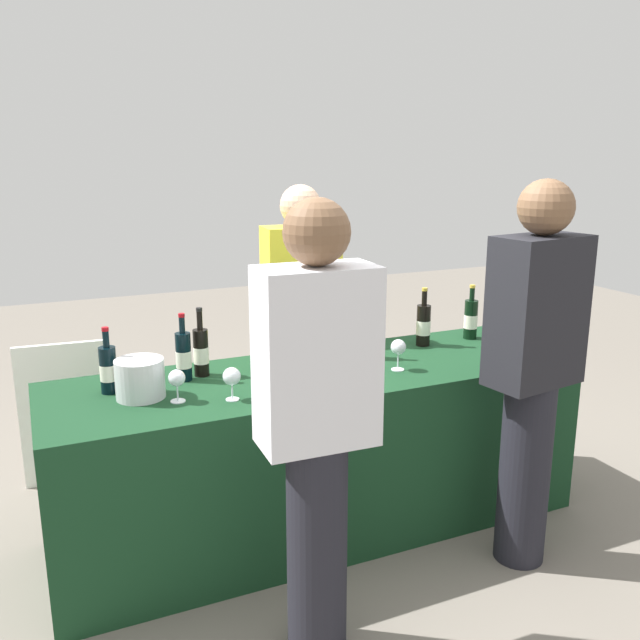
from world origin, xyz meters
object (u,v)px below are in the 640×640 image
at_px(wine_bottle_0, 108,369).
at_px(wine_bottle_2, 201,352).
at_px(wine_bottle_6, 423,325).
at_px(wine_glass_3, 398,348).
at_px(guest_1, 533,364).
at_px(wine_glass_1, 232,377).
at_px(wine_glass_2, 324,360).
at_px(guest_0, 317,421).
at_px(server_pouring, 301,323).
at_px(menu_board, 65,414).
at_px(wine_bottle_7, 471,319).
at_px(wine_glass_0, 177,379).
at_px(wine_bottle_1, 184,356).
at_px(wine_bottle_3, 268,348).
at_px(ice_bucket, 140,379).
at_px(wine_bottle_5, 363,337).
at_px(wine_bottle_4, 293,348).

bearing_deg(wine_bottle_0, wine_bottle_2, 8.32).
distance_m(wine_bottle_6, wine_glass_3, 0.46).
height_order(wine_glass_3, guest_1, guest_1).
xyz_separation_m(wine_glass_1, wine_glass_2, (0.46, 0.08, -0.01)).
distance_m(wine_bottle_2, guest_1, 1.47).
height_order(wine_bottle_6, wine_glass_2, wine_bottle_6).
height_order(guest_0, guest_1, guest_1).
xyz_separation_m(server_pouring, menu_board, (-1.24, 0.42, -0.49)).
bearing_deg(wine_bottle_7, wine_glass_2, -163.80).
relative_size(wine_glass_0, wine_glass_3, 0.92).
relative_size(wine_bottle_1, guest_1, 0.18).
bearing_deg(wine_glass_1, guest_1, -19.96).
relative_size(wine_bottle_1, wine_bottle_2, 0.97).
height_order(wine_bottle_1, wine_bottle_3, wine_bottle_3).
height_order(wine_bottle_3, wine_glass_3, wine_bottle_3).
height_order(wine_bottle_1, wine_glass_0, wine_bottle_1).
height_order(server_pouring, guest_1, guest_1).
bearing_deg(ice_bucket, wine_bottle_2, 30.11).
relative_size(wine_bottle_2, menu_board, 0.40).
xyz_separation_m(wine_bottle_6, ice_bucket, (-1.51, -0.19, -0.03)).
height_order(wine_bottle_3, wine_bottle_7, wine_bottle_3).
relative_size(wine_glass_3, server_pouring, 0.09).
xyz_separation_m(wine_bottle_5, wine_glass_3, (0.06, -0.24, 0.00)).
distance_m(wine_bottle_1, wine_bottle_4, 0.50).
xyz_separation_m(wine_bottle_3, wine_bottle_6, (0.90, 0.08, -0.00)).
height_order(wine_glass_1, menu_board, wine_glass_1).
bearing_deg(wine_bottle_2, ice_bucket, -149.89).
height_order(wine_bottle_5, guest_0, guest_0).
distance_m(wine_bottle_3, guest_0, 0.88).
bearing_deg(ice_bucket, wine_glass_0, -40.23).
bearing_deg(server_pouring, wine_bottle_6, 149.36).
bearing_deg(wine_bottle_0, wine_glass_0, -43.14).
distance_m(wine_bottle_6, guest_0, 1.41).
height_order(wine_bottle_0, server_pouring, server_pouring).
xyz_separation_m(ice_bucket, server_pouring, (0.97, 0.57, 0.01)).
relative_size(wine_bottle_2, wine_glass_2, 2.37).
xyz_separation_m(wine_bottle_2, server_pouring, (0.66, 0.40, -0.03)).
distance_m(wine_bottle_1, server_pouring, 0.86).
height_order(wine_bottle_1, wine_bottle_2, wine_bottle_2).
relative_size(wine_bottle_5, wine_glass_1, 2.18).
bearing_deg(wine_bottle_0, wine_bottle_3, -0.64).
bearing_deg(wine_bottle_2, server_pouring, 30.93).
height_order(wine_glass_2, guest_0, guest_0).
distance_m(ice_bucket, guest_1, 1.66).
bearing_deg(wine_glass_1, wine_bottle_5, 21.24).
bearing_deg(wine_glass_3, wine_bottle_6, 42.58).
bearing_deg(guest_0, wine_glass_3, 44.57).
distance_m(wine_bottle_5, wine_glass_2, 0.38).
bearing_deg(wine_glass_3, wine_glass_1, -175.76).
bearing_deg(wine_bottle_6, ice_bucket, -172.96).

